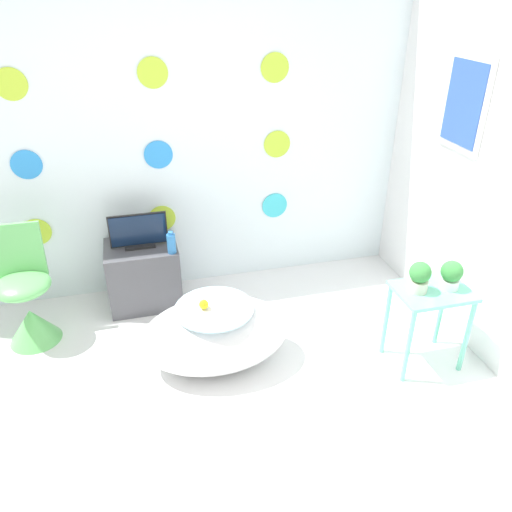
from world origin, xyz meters
TOP-DOWN VIEW (x-y plane):
  - ground_plane at (0.00, 0.00)m, footprint 12.00×12.00m
  - wall_back_dotted at (0.00, 1.85)m, footprint 4.89×0.05m
  - wall_right at (1.96, 0.92)m, footprint 0.06×2.83m
  - bathtub at (0.21, 0.76)m, footprint 0.96×0.62m
  - rubber_duck at (0.15, 0.74)m, footprint 0.06×0.07m
  - chair at (-0.99, 1.31)m, footprint 0.37×0.37m
  - tv_cabinet at (-0.19, 1.59)m, footprint 0.54×0.42m
  - tv at (-0.19, 1.59)m, footprint 0.42×0.12m
  - vase at (0.03, 1.43)m, footprint 0.06×0.06m
  - side_table at (1.54, 0.42)m, footprint 0.46×0.34m
  - potted_plant_left at (1.43, 0.44)m, footprint 0.13×0.13m
  - potted_plant_right at (1.64, 0.42)m, footprint 0.13×0.13m

SIDE VIEW (x-z plane):
  - ground_plane at x=0.00m, z-range 0.00..0.00m
  - bathtub at x=0.21m, z-range 0.00..0.45m
  - tv_cabinet at x=-0.19m, z-range 0.00..0.50m
  - chair at x=-0.99m, z-range -0.14..0.70m
  - side_table at x=1.54m, z-range 0.17..0.73m
  - rubber_duck at x=0.15m, z-range 0.45..0.52m
  - vase at x=0.03m, z-range 0.49..0.66m
  - tv at x=-0.19m, z-range 0.48..0.74m
  - potted_plant_right at x=1.64m, z-range 0.57..0.75m
  - potted_plant_left at x=1.43m, z-range 0.57..0.77m
  - wall_back_dotted at x=0.00m, z-range 0.00..2.60m
  - wall_right at x=1.96m, z-range 0.00..2.60m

